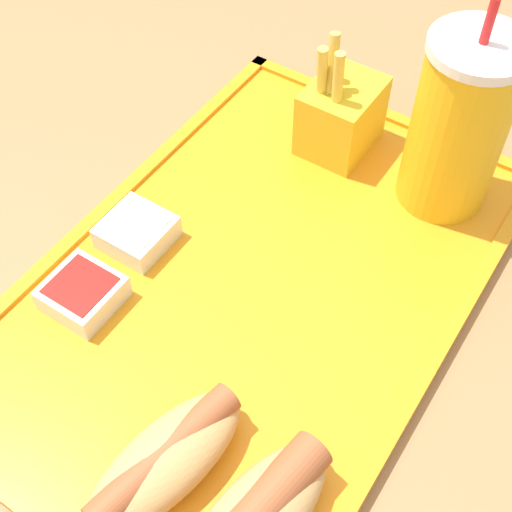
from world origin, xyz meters
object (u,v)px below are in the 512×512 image
Objects in this scene: soda_cup at (459,125)px; sauce_cup_mayo at (137,232)px; hot_dog_near at (166,460)px; sauce_cup_ketchup at (83,293)px; fries_carton at (340,114)px.

sauce_cup_mayo is (0.19, -0.18, -0.07)m from soda_cup.
hot_dog_near is (0.33, -0.04, -0.06)m from soda_cup.
sauce_cup_ketchup is (0.26, -0.18, -0.07)m from soda_cup.
sauce_cup_ketchup is at bearing -35.17° from soda_cup.
sauce_cup_mayo is at bearing -176.65° from sauce_cup_ketchup.
fries_carton reaches higher than sauce_cup_ketchup.
hot_dog_near is 2.52× the size of sauce_cup_ketchup.
sauce_cup_mayo is (-0.14, -0.14, -0.01)m from hot_dog_near.
sauce_cup_ketchup is (0.07, 0.00, 0.00)m from sauce_cup_mayo.
hot_dog_near reaches higher than sauce_cup_mayo.
fries_carton is 0.27m from sauce_cup_ketchup.
soda_cup is 3.61× the size of sauce_cup_ketchup.
soda_cup is 1.43× the size of hot_dog_near.
sauce_cup_mayo is 0.07m from sauce_cup_ketchup.
hot_dog_near is at bearing 62.28° from sauce_cup_ketchup.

